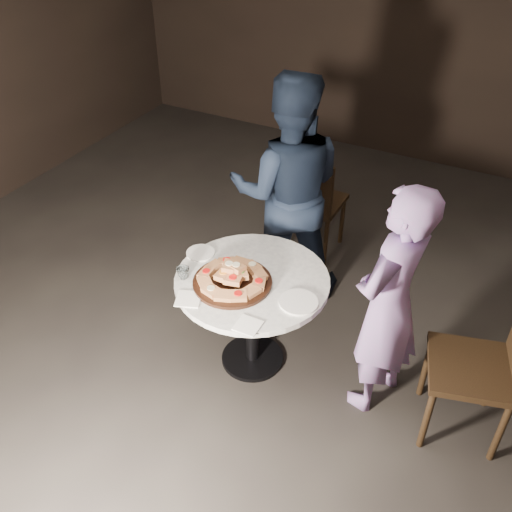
{
  "coord_description": "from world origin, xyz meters",
  "views": [
    {
      "loc": [
        1.31,
        -2.15,
        2.8
      ],
      "look_at": [
        0.08,
        0.2,
        0.82
      ],
      "focal_mm": 40.0,
      "sensor_mm": 36.0,
      "label": 1
    }
  ],
  "objects_px": {
    "serving_board": "(232,282)",
    "focaccia_pile": "(232,276)",
    "chair_right": "(493,362)",
    "chair_far": "(311,199)",
    "diner_navy": "(287,190)",
    "diner_teal": "(389,304)",
    "table": "(252,295)",
    "water_glass": "(183,273)"
  },
  "relations": [
    {
      "from": "diner_teal",
      "to": "chair_far",
      "type": "bearing_deg",
      "value": -125.15
    },
    {
      "from": "serving_board",
      "to": "chair_far",
      "type": "distance_m",
      "value": 1.37
    },
    {
      "from": "table",
      "to": "diner_teal",
      "type": "xyz_separation_m",
      "value": [
        0.79,
        0.1,
        0.18
      ]
    },
    {
      "from": "table",
      "to": "diner_navy",
      "type": "height_order",
      "value": "diner_navy"
    },
    {
      "from": "water_glass",
      "to": "diner_teal",
      "type": "xyz_separation_m",
      "value": [
        1.15,
        0.28,
        0.01
      ]
    },
    {
      "from": "chair_far",
      "to": "water_glass",
      "type": "bearing_deg",
      "value": 82.16
    },
    {
      "from": "chair_far",
      "to": "chair_right",
      "type": "distance_m",
      "value": 1.91
    },
    {
      "from": "serving_board",
      "to": "diner_navy",
      "type": "xyz_separation_m",
      "value": [
        -0.07,
        0.9,
        0.13
      ]
    },
    {
      "from": "serving_board",
      "to": "water_glass",
      "type": "distance_m",
      "value": 0.3
    },
    {
      "from": "diner_navy",
      "to": "chair_far",
      "type": "bearing_deg",
      "value": -114.24
    },
    {
      "from": "serving_board",
      "to": "focaccia_pile",
      "type": "relative_size",
      "value": 1.12
    },
    {
      "from": "serving_board",
      "to": "chair_far",
      "type": "height_order",
      "value": "chair_far"
    },
    {
      "from": "diner_navy",
      "to": "diner_teal",
      "type": "distance_m",
      "value": 1.18
    },
    {
      "from": "focaccia_pile",
      "to": "diner_navy",
      "type": "relative_size",
      "value": 0.25
    },
    {
      "from": "chair_right",
      "to": "chair_far",
      "type": "bearing_deg",
      "value": -141.55
    },
    {
      "from": "serving_board",
      "to": "diner_navy",
      "type": "bearing_deg",
      "value": 94.6
    },
    {
      "from": "serving_board",
      "to": "focaccia_pile",
      "type": "distance_m",
      "value": 0.04
    },
    {
      "from": "diner_navy",
      "to": "focaccia_pile",
      "type": "bearing_deg",
      "value": 70.22
    },
    {
      "from": "table",
      "to": "focaccia_pile",
      "type": "bearing_deg",
      "value": -130.01
    },
    {
      "from": "serving_board",
      "to": "water_glass",
      "type": "height_order",
      "value": "water_glass"
    },
    {
      "from": "table",
      "to": "serving_board",
      "type": "relative_size",
      "value": 2.48
    },
    {
      "from": "chair_right",
      "to": "diner_teal",
      "type": "xyz_separation_m",
      "value": [
        -0.59,
        -0.03,
        0.19
      ]
    },
    {
      "from": "serving_board",
      "to": "chair_right",
      "type": "xyz_separation_m",
      "value": [
        1.46,
        0.22,
        -0.15
      ]
    },
    {
      "from": "focaccia_pile",
      "to": "chair_right",
      "type": "bearing_deg",
      "value": 8.4
    },
    {
      "from": "serving_board",
      "to": "chair_far",
      "type": "bearing_deg",
      "value": 93.07
    },
    {
      "from": "focaccia_pile",
      "to": "diner_teal",
      "type": "distance_m",
      "value": 0.89
    },
    {
      "from": "table",
      "to": "diner_teal",
      "type": "relative_size",
      "value": 0.78
    },
    {
      "from": "table",
      "to": "focaccia_pile",
      "type": "distance_m",
      "value": 0.22
    },
    {
      "from": "chair_right",
      "to": "diner_navy",
      "type": "xyz_separation_m",
      "value": [
        -1.53,
        0.68,
        0.28
      ]
    },
    {
      "from": "chair_far",
      "to": "diner_navy",
      "type": "bearing_deg",
      "value": 90.47
    },
    {
      "from": "table",
      "to": "serving_board",
      "type": "bearing_deg",
      "value": -128.75
    },
    {
      "from": "table",
      "to": "chair_far",
      "type": "relative_size",
      "value": 1.29
    },
    {
      "from": "diner_teal",
      "to": "focaccia_pile",
      "type": "bearing_deg",
      "value": -61.86
    },
    {
      "from": "chair_far",
      "to": "diner_teal",
      "type": "distance_m",
      "value": 1.52
    },
    {
      "from": "diner_teal",
      "to": "serving_board",
      "type": "bearing_deg",
      "value": -61.66
    },
    {
      "from": "serving_board",
      "to": "chair_far",
      "type": "relative_size",
      "value": 0.52
    },
    {
      "from": "focaccia_pile",
      "to": "water_glass",
      "type": "height_order",
      "value": "focaccia_pile"
    },
    {
      "from": "chair_far",
      "to": "diner_navy",
      "type": "xyz_separation_m",
      "value": [
        0.0,
        -0.46,
        0.32
      ]
    },
    {
      "from": "serving_board",
      "to": "chair_right",
      "type": "relative_size",
      "value": 0.49
    },
    {
      "from": "diner_teal",
      "to": "chair_right",
      "type": "bearing_deg",
      "value": 108.33
    },
    {
      "from": "water_glass",
      "to": "table",
      "type": "bearing_deg",
      "value": 27.12
    },
    {
      "from": "water_glass",
      "to": "diner_navy",
      "type": "height_order",
      "value": "diner_navy"
    }
  ]
}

